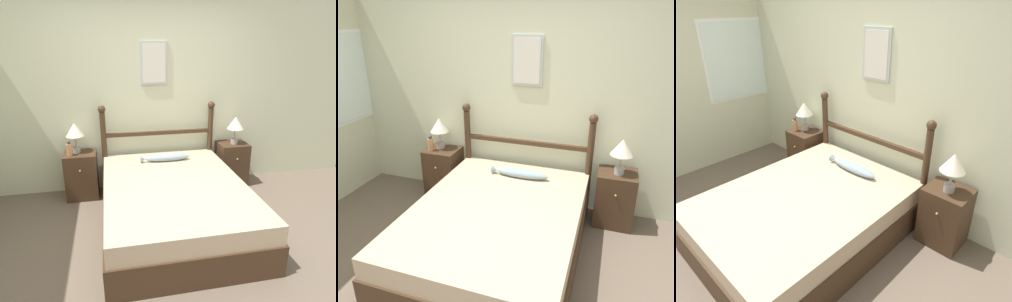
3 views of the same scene
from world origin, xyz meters
The scene contains 10 objects.
ground_plane centered at (0.00, 0.00, 0.00)m, with size 16.00×16.00×0.00m, color brown.
wall_back centered at (0.00, 1.73, 1.28)m, with size 6.40×0.08×2.55m.
bed centered at (0.16, 0.58, 0.26)m, with size 1.56×2.07×0.52m.
headboard centered at (0.16, 1.58, 0.68)m, with size 1.59×0.10×1.22m.
nightstand_left centered at (-0.91, 1.49, 0.31)m, with size 0.41×0.39×0.62m.
nightstand_right centered at (1.22, 1.49, 0.31)m, with size 0.41×0.39×0.62m.
table_lamp_left centered at (-0.94, 1.53, 0.91)m, with size 0.23×0.23×0.39m.
table_lamp_right centered at (1.22, 1.46, 0.91)m, with size 0.23×0.23×0.39m.
bottle centered at (-1.02, 1.41, 0.71)m, with size 0.07×0.07×0.20m.
fish_pillow centered at (0.19, 1.25, 0.57)m, with size 0.65×0.13×0.09m.
Camera 2 is at (1.09, -1.90, 2.16)m, focal length 35.00 mm.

